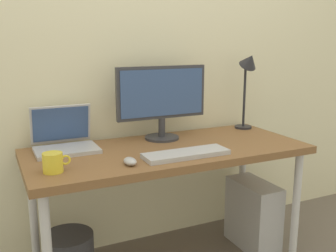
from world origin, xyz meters
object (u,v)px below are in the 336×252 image
at_px(laptop, 64,139).
at_px(desk_lamp, 248,73).
at_px(keyboard, 186,154).
at_px(coffee_mug, 53,162).
at_px(computer_tower, 253,215).
at_px(mouse, 130,161).
at_px(desk, 168,159).
at_px(monitor, 162,98).

distance_m(laptop, desk_lamp, 1.20).
distance_m(keyboard, coffee_mug, 0.64).
relative_size(laptop, desk_lamp, 0.63).
bearing_deg(computer_tower, mouse, -169.28).
height_order(desk, mouse, mouse).
bearing_deg(monitor, coffee_mug, -153.74).
xyz_separation_m(keyboard, mouse, (-0.30, -0.01, 0.01)).
bearing_deg(coffee_mug, desk, 12.98).
distance_m(desk_lamp, mouse, 1.07).
xyz_separation_m(keyboard, computer_tower, (0.56, 0.15, -0.51)).
bearing_deg(mouse, desk, 33.75).
distance_m(keyboard, mouse, 0.30).
distance_m(desk, coffee_mug, 0.65).
distance_m(monitor, laptop, 0.59).
bearing_deg(mouse, laptop, 119.72).
relative_size(desk_lamp, keyboard, 1.15).
xyz_separation_m(desk, mouse, (-0.28, -0.19, 0.08)).
bearing_deg(coffee_mug, keyboard, -3.30).
bearing_deg(coffee_mug, monitor, 26.26).
bearing_deg(monitor, mouse, -131.43).
bearing_deg(computer_tower, desk_lamp, 69.86).
bearing_deg(laptop, desk, -21.89).
height_order(coffee_mug, computer_tower, coffee_mug).
bearing_deg(laptop, monitor, -1.69).
distance_m(monitor, keyboard, 0.44).
height_order(mouse, coffee_mug, coffee_mug).
bearing_deg(desk_lamp, laptop, 179.23).
distance_m(desk, keyboard, 0.20).
bearing_deg(laptop, computer_tower, -12.19).
height_order(laptop, desk_lamp, desk_lamp).
xyz_separation_m(mouse, coffee_mug, (-0.34, 0.05, 0.03)).
bearing_deg(laptop, coffee_mug, -108.10).
height_order(desk, monitor, monitor).
relative_size(monitor, coffee_mug, 4.39).
bearing_deg(monitor, laptop, 178.31).
relative_size(desk, coffee_mug, 12.14).
xyz_separation_m(monitor, keyboard, (-0.03, -0.37, -0.23)).
bearing_deg(monitor, keyboard, -95.34).
xyz_separation_m(mouse, computer_tower, (0.86, 0.16, -0.51)).
bearing_deg(mouse, keyboard, 1.79).
height_order(desk_lamp, computer_tower, desk_lamp).
bearing_deg(mouse, coffee_mug, 172.24).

